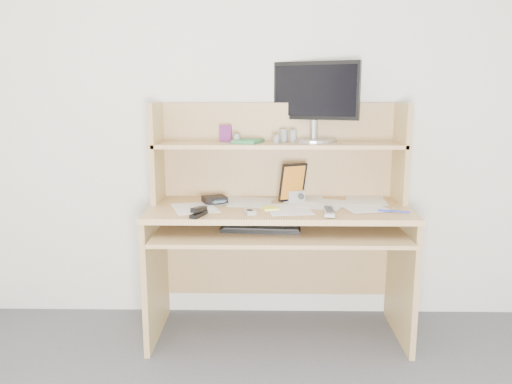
{
  "coord_description": "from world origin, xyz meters",
  "views": [
    {
      "loc": [
        -0.08,
        -1.16,
        1.34
      ],
      "look_at": [
        -0.12,
        1.43,
        0.84
      ],
      "focal_mm": 35.0,
      "sensor_mm": 36.0,
      "label": 1
    }
  ],
  "objects_px": {
    "desk": "(278,213)",
    "monitor": "(314,99)",
    "game_case": "(293,182)",
    "keyboard": "(261,228)",
    "tv_remote": "(329,212)"
  },
  "relations": [
    {
      "from": "tv_remote",
      "to": "monitor",
      "type": "xyz_separation_m",
      "value": [
        -0.05,
        0.41,
        0.55
      ]
    },
    {
      "from": "keyboard",
      "to": "monitor",
      "type": "bearing_deg",
      "value": 54.85
    },
    {
      "from": "desk",
      "to": "monitor",
      "type": "relative_size",
      "value": 2.88
    },
    {
      "from": "keyboard",
      "to": "game_case",
      "type": "relative_size",
      "value": 1.95
    },
    {
      "from": "desk",
      "to": "monitor",
      "type": "distance_m",
      "value": 0.67
    },
    {
      "from": "tv_remote",
      "to": "monitor",
      "type": "bearing_deg",
      "value": 102.18
    },
    {
      "from": "monitor",
      "to": "game_case",
      "type": "bearing_deg",
      "value": -110.13
    },
    {
      "from": "keyboard",
      "to": "tv_remote",
      "type": "bearing_deg",
      "value": -4.4
    },
    {
      "from": "game_case",
      "to": "keyboard",
      "type": "bearing_deg",
      "value": -156.05
    },
    {
      "from": "game_case",
      "to": "tv_remote",
      "type": "bearing_deg",
      "value": -88.54
    },
    {
      "from": "desk",
      "to": "tv_remote",
      "type": "height_order",
      "value": "desk"
    },
    {
      "from": "desk",
      "to": "monitor",
      "type": "bearing_deg",
      "value": 35.91
    },
    {
      "from": "desk",
      "to": "keyboard",
      "type": "xyz_separation_m",
      "value": [
        -0.1,
        -0.21,
        -0.03
      ]
    },
    {
      "from": "tv_remote",
      "to": "game_case",
      "type": "relative_size",
      "value": 0.85
    },
    {
      "from": "keyboard",
      "to": "monitor",
      "type": "distance_m",
      "value": 0.81
    }
  ]
}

